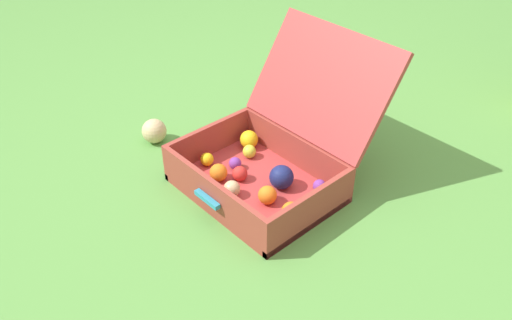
{
  "coord_description": "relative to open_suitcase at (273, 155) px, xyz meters",
  "views": [
    {
      "loc": [
        0.99,
        -0.97,
        1.17
      ],
      "look_at": [
        -0.07,
        -0.01,
        0.13
      ],
      "focal_mm": 37.2,
      "sensor_mm": 36.0,
      "label": 1
    }
  ],
  "objects": [
    {
      "name": "open_suitcase",
      "position": [
        0.0,
        0.0,
        0.0
      ],
      "size": [
        0.53,
        0.64,
        0.48
      ],
      "color": "#B23838",
      "rests_on": "ground"
    },
    {
      "name": "ground_plane",
      "position": [
        0.07,
        -0.07,
        -0.11
      ],
      "size": [
        16.0,
        16.0,
        0.0
      ],
      "primitive_type": "plane",
      "color": "#569342"
    },
    {
      "name": "stray_ball_on_grass",
      "position": [
        -0.49,
        -0.17,
        -0.06
      ],
      "size": [
        0.1,
        0.1,
        0.1
      ],
      "primitive_type": "sphere",
      "color": "#D1B784",
      "rests_on": "ground"
    }
  ]
}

